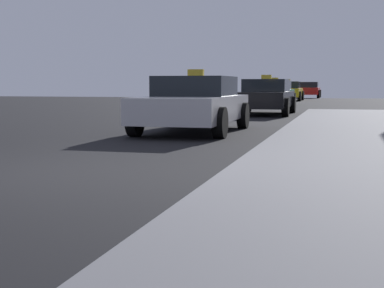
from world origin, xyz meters
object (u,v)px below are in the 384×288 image
object	(u,v)px
car_black	(266,96)
car_red	(308,90)
car_silver	(194,104)
car_green	(274,93)
car_yellow	(287,91)

from	to	relation	value
car_black	car_red	bearing A→B (deg)	-89.91
car_silver	car_black	distance (m)	8.24
car_black	car_green	world-z (taller)	same
car_silver	car_red	distance (m)	34.83
car_silver	car_green	size ratio (longest dim) A/B	1.00
car_silver	car_yellow	size ratio (longest dim) A/B	1.03
car_silver	car_red	bearing A→B (deg)	-90.85
car_black	car_yellow	distance (m)	17.92
car_silver	car_yellow	bearing A→B (deg)	-89.27
car_black	car_silver	bearing A→B (deg)	86.08
car_black	car_red	size ratio (longest dim) A/B	1.05
car_black	car_red	world-z (taller)	car_black
car_green	car_red	distance (m)	17.84
car_yellow	car_black	bearing A→B (deg)	92.86
car_silver	car_black	xyz separation A→B (m)	(0.56, 8.22, -0.00)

